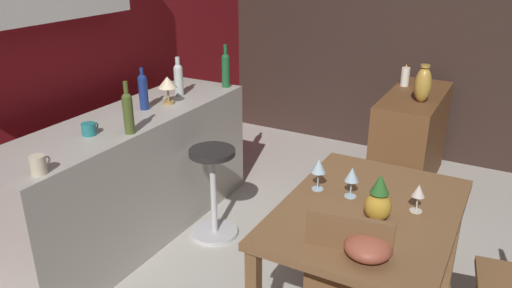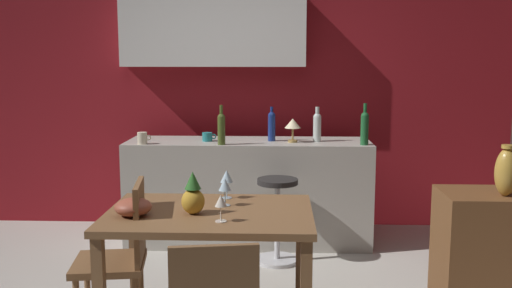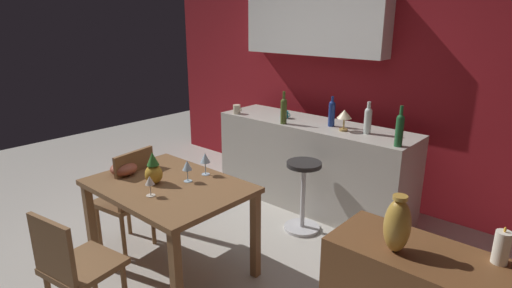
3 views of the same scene
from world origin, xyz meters
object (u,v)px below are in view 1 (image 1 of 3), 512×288
cup_cream (38,165)px  counter_lamp (167,84)px  wine_glass_left (319,167)px  pineapple_centerpiece (378,201)px  wine_glass_right (418,192)px  wine_bottle_olive (128,111)px  dining_table (368,224)px  wine_bottle_cobalt (143,90)px  wine_bottle_green (226,68)px  wine_glass_center (352,175)px  pillar_candle_tall (405,77)px  fruit_bowl (368,247)px  sideboard_cabinet (410,140)px  bar_stool (213,191)px  vase_brass (423,84)px  wine_bottle_clear (178,78)px  cup_teal (89,129)px

cup_cream → counter_lamp: (1.25, 0.15, 0.10)m
wine_glass_left → pineapple_centerpiece: pineapple_centerpiece is taller
wine_glass_right → wine_bottle_olive: wine_bottle_olive is taller
dining_table → wine_bottle_cobalt: 1.81m
wine_bottle_green → wine_bottle_olive: size_ratio=1.05×
wine_glass_center → pillar_candle_tall: pillar_candle_tall is taller
fruit_bowl → wine_bottle_green: (1.51, 1.65, 0.26)m
pineapple_centerpiece → pillar_candle_tall: pillar_candle_tall is taller
sideboard_cabinet → wine_glass_left: 1.91m
wine_glass_center → wine_bottle_green: 1.75m
wine_bottle_cobalt → wine_glass_right: bearing=-97.3°
sideboard_cabinet → fruit_bowl: bearing=-172.6°
wine_bottle_green → counter_lamp: size_ratio=1.70×
bar_stool → pineapple_centerpiece: size_ratio=2.77×
pineapple_centerpiece → vase_brass: size_ratio=0.81×
fruit_bowl → vase_brass: bearing=5.9°
dining_table → pillar_candle_tall: 2.16m
pillar_candle_tall → wine_bottle_green: bearing=130.3°
wine_glass_center → wine_bottle_olive: size_ratio=0.51×
counter_lamp → fruit_bowl: bearing=-117.6°
sideboard_cabinet → wine_glass_center: bearing=-178.1°
bar_stool → wine_glass_left: 1.09m
bar_stool → wine_glass_center: bearing=-106.0°
wine_bottle_olive → counter_lamp: bearing=15.4°
bar_stool → pillar_candle_tall: size_ratio=3.57×
wine_bottle_green → pineapple_centerpiece: bearing=-126.6°
dining_table → wine_bottle_cobalt: (0.33, 1.73, 0.39)m
wine_bottle_olive → vase_brass: wine_bottle_olive is taller
counter_lamp → vase_brass: vase_brass is taller
wine_bottle_clear → cup_teal: 0.95m
dining_table → wine_bottle_cobalt: wine_bottle_cobalt is taller
fruit_bowl → vase_brass: size_ratio=0.69×
wine_bottle_cobalt → wine_bottle_clear: (0.39, -0.01, -0.00)m
wine_bottle_cobalt → wine_bottle_clear: same height
pineapple_centerpiece → cup_teal: bearing=94.3°
counter_lamp → pillar_candle_tall: size_ratio=1.07×
wine_bottle_cobalt → wine_bottle_green: bearing=-14.5°
wine_bottle_clear → pillar_candle_tall: 1.98m
dining_table → bar_stool: bearing=72.3°
wine_glass_right → counter_lamp: counter_lamp is taller
wine_bottle_clear → counter_lamp: wine_bottle_clear is taller
wine_glass_center → counter_lamp: size_ratio=0.83×
wine_glass_center → cup_teal: (-0.29, 1.57, 0.07)m
wine_glass_center → wine_glass_right: bearing=-88.7°
wine_glass_left → fruit_bowl: size_ratio=0.87×
fruit_bowl → pillar_candle_tall: (2.54, 0.45, 0.11)m
dining_table → wine_glass_center: wine_glass_center is taller
wine_bottle_green → counter_lamp: 0.60m
wine_glass_right → pillar_candle_tall: bearing=15.0°
bar_stool → wine_glass_right: 1.54m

